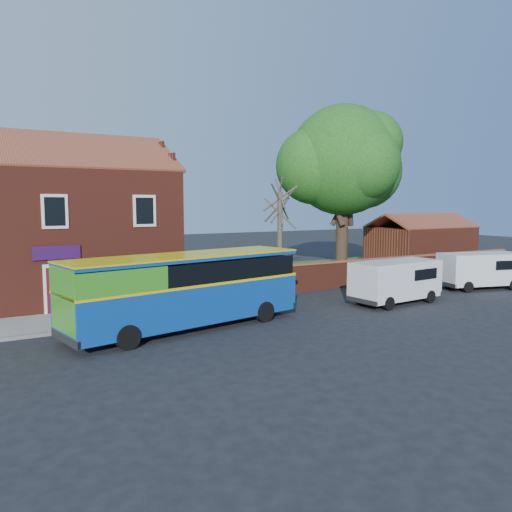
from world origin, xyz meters
TOP-DOWN VIEW (x-y plane):
  - ground at (0.00, 0.00)m, footprint 120.00×120.00m
  - pavement at (-7.00, 5.75)m, footprint 18.00×3.50m
  - kerb at (-7.00, 4.00)m, footprint 18.00×0.15m
  - grass_strip at (13.00, 13.00)m, footprint 26.00×12.00m
  - shop_building at (-7.02, 11.50)m, footprint 12.30×8.13m
  - boundary_wall at (13.00, 7.00)m, footprint 22.00×0.38m
  - outbuilding at (22.00, 13.00)m, footprint 8.20×5.06m
  - bus at (-3.27, 2.33)m, footprint 10.00×4.20m
  - van_near at (7.96, 1.97)m, footprint 4.95×2.31m
  - van_far at (15.41, 2.59)m, footprint 5.08×3.09m
  - large_tree at (12.62, 11.87)m, footprint 9.64×7.63m
  - bare_tree at (6.44, 10.27)m, footprint 2.32×2.76m

SIDE VIEW (x-z plane):
  - ground at x=0.00m, z-range 0.00..0.00m
  - grass_strip at x=13.00m, z-range 0.00..0.04m
  - pavement at x=-7.00m, z-range 0.00..0.12m
  - kerb at x=-7.00m, z-range 0.00..0.14m
  - boundary_wall at x=13.00m, z-range 0.01..1.61m
  - van_far at x=15.41m, z-range 0.12..2.21m
  - van_near at x=7.96m, z-range 0.13..2.24m
  - outbuilding at x=22.00m, z-range -0.48..3.69m
  - bus at x=-3.27m, z-range 0.20..3.16m
  - bare_tree at x=6.44m, z-range 0.08..6.26m
  - shop_building at x=-7.02m, z-range -1.84..8.66m
  - large_tree at x=12.62m, z-range 1.82..13.57m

